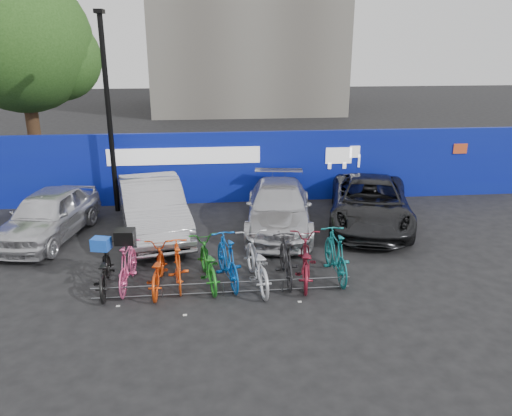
{
  "coord_description": "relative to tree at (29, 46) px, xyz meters",
  "views": [
    {
      "loc": [
        -0.26,
        -10.33,
        5.25
      ],
      "look_at": [
        0.98,
        2.0,
        1.08
      ],
      "focal_mm": 35.0,
      "sensor_mm": 36.0,
      "label": 1
    }
  ],
  "objects": [
    {
      "name": "bike_9",
      "position": [
        9.41,
        -10.06,
        -4.5
      ],
      "size": [
        0.56,
        1.91,
        1.14
      ],
      "primitive_type": "imported",
      "rotation": [
        0.0,
        0.0,
        3.16
      ],
      "color": "#116D70",
      "rests_on": "ground"
    },
    {
      "name": "bike_5",
      "position": [
        6.9,
        -10.1,
        -4.5
      ],
      "size": [
        0.89,
        1.96,
        1.14
      ],
      "primitive_type": "imported",
      "rotation": [
        0.0,
        0.0,
        3.34
      ],
      "color": "blue",
      "rests_on": "ground"
    },
    {
      "name": "ground",
      "position": [
        6.77,
        -10.06,
        -5.07
      ],
      "size": [
        100.0,
        100.0,
        0.0
      ],
      "primitive_type": "plane",
      "color": "black",
      "rests_on": "ground"
    },
    {
      "name": "car_2",
      "position": [
        8.55,
        -6.8,
        -4.41
      ],
      "size": [
        2.47,
        4.76,
        1.32
      ],
      "primitive_type": "imported",
      "rotation": [
        0.0,
        0.0,
        -0.14
      ],
      "color": "#B9BABF",
      "rests_on": "ground"
    },
    {
      "name": "hoarding",
      "position": [
        6.78,
        -4.06,
        -3.86
      ],
      "size": [
        22.0,
        0.18,
        2.4
      ],
      "color": "#0B189C",
      "rests_on": "ground"
    },
    {
      "name": "car_1",
      "position": [
        4.94,
        -6.77,
        -4.29
      ],
      "size": [
        2.6,
        4.96,
        1.56
      ],
      "primitive_type": "imported",
      "rotation": [
        0.0,
        0.0,
        0.21
      ],
      "color": "#A2A1A6",
      "rests_on": "ground"
    },
    {
      "name": "car_0",
      "position": [
        2.1,
        -6.89,
        -4.38
      ],
      "size": [
        2.43,
        4.28,
        1.37
      ],
      "primitive_type": "imported",
      "rotation": [
        0.0,
        0.0,
        -0.21
      ],
      "color": "silver",
      "rests_on": "ground"
    },
    {
      "name": "bike_7",
      "position": [
        8.24,
        -10.12,
        -4.54
      ],
      "size": [
        0.51,
        1.78,
        1.07
      ],
      "primitive_type": "imported",
      "rotation": [
        0.0,
        0.0,
        3.13
      ],
      "color": "black",
      "rests_on": "ground"
    },
    {
      "name": "bike_1",
      "position": [
        4.69,
        -10.07,
        -4.54
      ],
      "size": [
        0.61,
        1.78,
        1.05
      ],
      "primitive_type": "imported",
      "rotation": [
        0.0,
        0.0,
        3.08
      ],
      "color": "#E64E8A",
      "rests_on": "ground"
    },
    {
      "name": "tree",
      "position": [
        0.0,
        0.0,
        0.0
      ],
      "size": [
        5.4,
        5.2,
        7.8
      ],
      "color": "#382314",
      "rests_on": "ground"
    },
    {
      "name": "bike_4",
      "position": [
        6.45,
        -10.1,
        -4.56
      ],
      "size": [
        0.97,
        2.01,
        1.01
      ],
      "primitive_type": "imported",
      "rotation": [
        0.0,
        0.0,
        3.3
      ],
      "color": "#1D7A1E",
      "rests_on": "ground"
    },
    {
      "name": "bike_8",
      "position": [
        8.66,
        -10.2,
        -4.55
      ],
      "size": [
        1.01,
        2.06,
        1.04
      ],
      "primitive_type": "imported",
      "rotation": [
        0.0,
        0.0,
        2.97
      ],
      "color": "maroon",
      "rests_on": "ground"
    },
    {
      "name": "bike_2",
      "position": [
        5.35,
        -10.23,
        -4.59
      ],
      "size": [
        0.68,
        1.83,
        0.96
      ],
      "primitive_type": "imported",
      "rotation": [
        0.0,
        0.0,
        3.12
      ],
      "color": "#D43F0E",
      "rests_on": "ground"
    },
    {
      "name": "cargo_crate",
      "position": [
        4.19,
        -10.17,
        -3.97
      ],
      "size": [
        0.44,
        0.37,
        0.27
      ],
      "primitive_type": "cube",
      "rotation": [
        0.0,
        0.0,
        -0.25
      ],
      "color": "blue",
      "rests_on": "bike_0"
    },
    {
      "name": "lamppost",
      "position": [
        3.57,
        -4.66,
        -1.8
      ],
      "size": [
        0.25,
        0.5,
        6.11
      ],
      "color": "black",
      "rests_on": "ground"
    },
    {
      "name": "cargo_topcase",
      "position": [
        4.69,
        -10.07,
        -3.86
      ],
      "size": [
        0.43,
        0.39,
        0.3
      ],
      "primitive_type": "cube",
      "rotation": [
        0.0,
        0.0,
        -0.06
      ],
      "color": "black",
      "rests_on": "bike_1"
    },
    {
      "name": "bike_0",
      "position": [
        4.19,
        -10.17,
        -4.59
      ],
      "size": [
        0.81,
        1.88,
        0.96
      ],
      "primitive_type": "imported",
      "rotation": [
        0.0,
        0.0,
        3.24
      ],
      "color": "black",
      "rests_on": "ground"
    },
    {
      "name": "bike_6",
      "position": [
        7.54,
        -10.28,
        -4.52
      ],
      "size": [
        0.97,
        2.17,
        1.1
      ],
      "primitive_type": "imported",
      "rotation": [
        0.0,
        0.0,
        3.26
      ],
      "color": "#B9BAC0",
      "rests_on": "ground"
    },
    {
      "name": "bike_3",
      "position": [
        5.79,
        -10.1,
        -4.56
      ],
      "size": [
        0.64,
        1.72,
        1.01
      ],
      "primitive_type": "imported",
      "rotation": [
        0.0,
        0.0,
        3.24
      ],
      "color": "#FF5214",
      "rests_on": "ground"
    },
    {
      "name": "bike_rack",
      "position": [
        6.77,
        -10.66,
        -4.91
      ],
      "size": [
        5.6,
        0.03,
        0.3
      ],
      "color": "#595B60",
      "rests_on": "ground"
    },
    {
      "name": "car_3",
      "position": [
        11.3,
        -6.71,
        -4.38
      ],
      "size": [
        3.52,
        5.36,
        1.37
      ],
      "primitive_type": "imported",
      "rotation": [
        0.0,
        0.0,
        -0.27
      ],
      "color": "black",
      "rests_on": "ground"
    }
  ]
}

